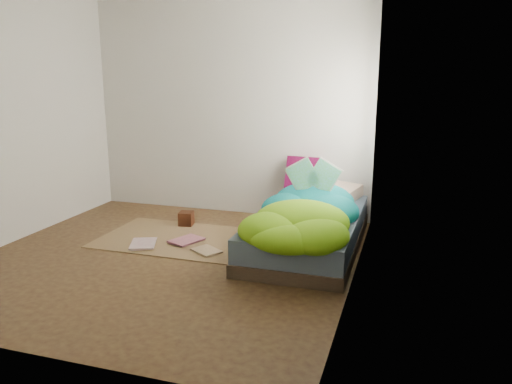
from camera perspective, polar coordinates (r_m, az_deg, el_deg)
ground at (r=4.86m, az=-10.24°, el=-7.46°), size 3.50×3.50×0.00m
room_walls at (r=4.54m, az=-10.92°, el=12.08°), size 3.54×3.54×2.62m
bed at (r=5.05m, az=5.97°, el=-4.46°), size 1.00×2.00×0.34m
duvet at (r=4.75m, az=5.53°, el=-1.32°), size 0.96×1.84×0.34m
rug at (r=5.38m, az=-8.95°, el=-5.25°), size 1.60×1.10×0.01m
pillow_floral at (r=5.73m, az=8.76°, el=0.07°), size 0.68×0.56×0.13m
pillow_magenta at (r=5.82m, az=5.56°, el=1.87°), size 0.44×0.17×0.43m
open_book at (r=4.99m, az=6.61°, el=2.98°), size 0.46×0.15×0.27m
wooden_box at (r=5.79m, az=-7.97°, el=-3.01°), size 0.18×0.18×0.15m
floor_book_a at (r=5.24m, az=-14.11°, el=-5.81°), size 0.36×0.41×0.03m
floor_book_b at (r=5.32m, az=-8.81°, el=-5.24°), size 0.35×0.40×0.03m
floor_book_c at (r=4.87m, az=-6.66°, el=-6.97°), size 0.35×0.32×0.02m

